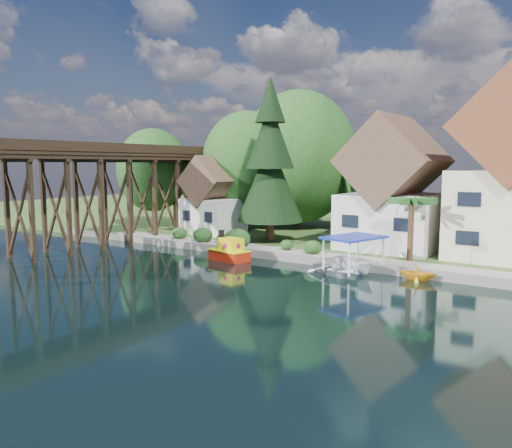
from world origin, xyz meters
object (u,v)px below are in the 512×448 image
object	(u,v)px
conifer	(270,163)
boat_white_a	(338,268)
house_left	(394,192)
palm_tree	(412,203)
shed	(214,200)
trestle_bridge	(106,188)
boat_yellow	(418,271)
tugboat	(230,252)
boat_canopy	(354,258)

from	to	relation	value
conifer	boat_white_a	world-z (taller)	conifer
house_left	palm_tree	xyz separation A→B (m)	(3.05, -5.11, -0.41)
house_left	shed	bearing A→B (deg)	-175.23
trestle_bridge	house_left	xyz separation A→B (m)	(23.00, 10.83, -0.21)
conifer	boat_yellow	bearing A→B (deg)	-21.53
house_left	boat_white_a	world-z (taller)	house_left
boat_yellow	shed	bearing A→B (deg)	66.97
conifer	boat_yellow	world-z (taller)	conifer
trestle_bridge	tugboat	world-z (taller)	trestle_bridge
boat_white_a	trestle_bridge	bearing A→B (deg)	118.68
house_left	boat_yellow	xyz separation A→B (m)	(4.67, -8.70, -4.52)
shed	boat_canopy	xyz separation A→B (m)	(18.43, -7.63, -2.71)
conifer	boat_white_a	distance (m)	14.39
tugboat	boat_white_a	xyz separation A→B (m)	(9.08, 0.15, -0.26)
shed	boat_yellow	world-z (taller)	shed
house_left	boat_canopy	size ratio (longest dim) A/B	2.36
trestle_bridge	tugboat	bearing A→B (deg)	2.64
conifer	tugboat	size ratio (longest dim) A/B	4.15
house_left	tugboat	xyz separation A→B (m)	(-9.40, -10.20, -4.43)
shed	tugboat	size ratio (longest dim) A/B	2.21
trestle_bridge	house_left	world-z (taller)	house_left
conifer	boat_white_a	bearing A→B (deg)	-35.82
tugboat	boat_white_a	world-z (taller)	tugboat
shed	boat_white_a	bearing A→B (deg)	-25.81
shed	boat_canopy	size ratio (longest dim) A/B	1.68
palm_tree	boat_canopy	distance (m)	6.01
boat_white_a	boat_yellow	size ratio (longest dim) A/B	1.83
house_left	palm_tree	bearing A→B (deg)	-59.15
palm_tree	boat_yellow	distance (m)	5.69
conifer	tugboat	xyz separation A→B (m)	(1.05, -7.46, -6.87)
palm_tree	tugboat	xyz separation A→B (m)	(-12.45, -5.09, -4.02)
boat_yellow	house_left	bearing A→B (deg)	22.82
palm_tree	boat_canopy	bearing A→B (deg)	-123.14
palm_tree	shed	bearing A→B (deg)	170.26
boat_white_a	shed	bearing A→B (deg)	90.91
boat_yellow	boat_canopy	bearing A→B (deg)	90.35
conifer	tugboat	world-z (taller)	conifer
boat_white_a	palm_tree	bearing A→B (deg)	-7.58
house_left	tugboat	distance (m)	14.56
palm_tree	tugboat	size ratio (longest dim) A/B	1.36
conifer	palm_tree	xyz separation A→B (m)	(13.50, -2.37, -2.85)
palm_tree	conifer	bearing A→B (deg)	170.03
house_left	boat_white_a	bearing A→B (deg)	-91.80
shed	conifer	distance (m)	8.52
palm_tree	boat_canopy	xyz separation A→B (m)	(-2.62, -4.02, -3.61)
conifer	house_left	bearing A→B (deg)	14.69
trestle_bridge	palm_tree	world-z (taller)	trestle_bridge
trestle_bridge	boat_canopy	world-z (taller)	trestle_bridge
house_left	trestle_bridge	bearing A→B (deg)	-154.79
house_left	boat_white_a	distance (m)	11.10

